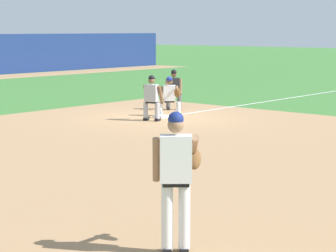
# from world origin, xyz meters

# --- Properties ---
(ground_plane) EXTENTS (160.00, 160.00, 0.00)m
(ground_plane) POSITION_xyz_m (0.00, 0.00, 0.00)
(ground_plane) COLOR #3D7533
(infield_dirt_patch) EXTENTS (18.00, 18.00, 0.01)m
(infield_dirt_patch) POSITION_xyz_m (-4.89, -4.45, 0.00)
(infield_dirt_patch) COLOR #A87F56
(infield_dirt_patch) RESTS_ON ground
(foul_line_stripe) EXTENTS (17.04, 0.10, 0.00)m
(foul_line_stripe) POSITION_xyz_m (8.52, 0.00, 0.01)
(foul_line_stripe) COLOR white
(foul_line_stripe) RESTS_ON ground
(first_base_bag) EXTENTS (0.38, 0.38, 0.09)m
(first_base_bag) POSITION_xyz_m (0.00, 0.00, 0.04)
(first_base_bag) COLOR white
(first_base_bag) RESTS_ON ground
(baseball) EXTENTS (0.07, 0.07, 0.07)m
(baseball) POSITION_xyz_m (-4.27, -4.25, 0.04)
(baseball) COLOR white
(baseball) RESTS_ON ground
(pitcher) EXTENTS (0.85, 0.56, 1.86)m
(pitcher) POSITION_xyz_m (-9.74, -8.88, 1.06)
(pitcher) COLOR black
(pitcher) RESTS_ON ground
(first_baseman) EXTENTS (0.76, 1.08, 1.34)m
(first_baseman) POSITION_xyz_m (0.47, 0.01, 0.73)
(first_baseman) COLOR black
(first_baseman) RESTS_ON ground
(baserunner) EXTENTS (0.57, 0.66, 1.46)m
(baserunner) POSITION_xyz_m (-0.73, -0.24, 0.79)
(baserunner) COLOR black
(baserunner) RESTS_ON ground
(umpire) EXTENTS (0.66, 0.68, 1.46)m
(umpire) POSITION_xyz_m (1.94, 1.10, 0.79)
(umpire) COLOR black
(umpire) RESTS_ON ground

